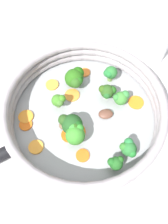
{
  "coord_description": "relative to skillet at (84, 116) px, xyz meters",
  "views": [
    {
      "loc": [
        0.2,
        0.13,
        0.49
      ],
      "look_at": [
        0.0,
        0.0,
        0.03
      ],
      "focal_mm": 35.0,
      "sensor_mm": 36.0,
      "label": 1
    }
  ],
  "objects": [
    {
      "name": "broccoli_floret_7",
      "position": [
        -0.12,
        -0.0,
        0.04
      ],
      "size": [
        0.04,
        0.03,
        0.05
      ],
      "color": "olive",
      "rests_on": "skillet"
    },
    {
      "name": "carrot_slice_3",
      "position": [
        0.09,
        0.05,
        0.01
      ],
      "size": [
        0.04,
        0.04,
        0.0
      ],
      "primitive_type": "cylinder",
      "rotation": [
        0.0,
        0.0,
        4.22
      ],
      "color": "orange",
      "rests_on": "skillet"
    },
    {
      "name": "broccoli_floret_6",
      "position": [
        0.07,
        0.12,
        0.03
      ],
      "size": [
        0.03,
        0.03,
        0.04
      ],
      "color": "#87AA5B",
      "rests_on": "skillet"
    },
    {
      "name": "carrot_slice_1",
      "position": [
        -0.03,
        -0.12,
        0.01
      ],
      "size": [
        0.04,
        0.04,
        0.0
      ],
      "primitive_type": "cylinder",
      "rotation": [
        0.0,
        0.0,
        2.77
      ],
      "color": "#F89933",
      "rests_on": "skillet"
    },
    {
      "name": "broccoli_floret_5",
      "position": [
        0.03,
        0.13,
        0.03
      ],
      "size": [
        0.04,
        0.04,
        0.04
      ],
      "color": "#8DB05E",
      "rests_on": "skillet"
    },
    {
      "name": "broccoli_floret_8",
      "position": [
        0.01,
        -0.06,
        0.03
      ],
      "size": [
        0.03,
        0.03,
        0.04
      ],
      "color": "#6A8949",
      "rests_on": "skillet"
    },
    {
      "name": "skillet_rivet_left",
      "position": [
        0.13,
        -0.11,
        0.01
      ],
      "size": [
        0.01,
        0.01,
        0.01
      ],
      "primitive_type": "sphere",
      "color": "#97919C",
      "rests_on": "skillet"
    },
    {
      "name": "skillet_rivet_right",
      "position": [
        0.17,
        -0.04,
        0.01
      ],
      "size": [
        0.01,
        0.01,
        0.01
      ],
      "primitive_type": "sphere",
      "color": "gray",
      "rests_on": "skillet"
    },
    {
      "name": "broccoli_floret_3",
      "position": [
        0.06,
        0.02,
        0.04
      ],
      "size": [
        0.05,
        0.05,
        0.06
      ],
      "color": "#5D944F",
      "rests_on": "skillet"
    },
    {
      "name": "carrot_slice_9",
      "position": [
        -0.1,
        0.09,
        0.01
      ],
      "size": [
        0.05,
        0.05,
        0.0
      ],
      "primitive_type": "cylinder",
      "rotation": [
        0.0,
        0.0,
        0.98
      ],
      "color": "orange",
      "rests_on": "skillet"
    },
    {
      "name": "skillet_rim_wall",
      "position": [
        0.0,
        0.0,
        0.04
      ],
      "size": [
        0.38,
        0.38,
        0.06
      ],
      "color": "#999095",
      "rests_on": "skillet"
    },
    {
      "name": "broccoli_floret_4",
      "position": [
        -0.07,
        0.02,
        0.03
      ],
      "size": [
        0.04,
        0.04,
        0.04
      ],
      "color": "#88A66A",
      "rests_on": "skillet"
    },
    {
      "name": "ground_plane",
      "position": [
        0.0,
        0.0,
        -0.01
      ],
      "size": [
        4.0,
        4.0,
        0.0
      ],
      "primitive_type": "plane",
      "color": "#BBB8B9"
    },
    {
      "name": "carrot_slice_6",
      "position": [
        0.08,
        -0.11,
        0.01
      ],
      "size": [
        0.04,
        0.04,
        0.0
      ],
      "primitive_type": "cylinder",
      "rotation": [
        0.0,
        0.0,
        2.99
      ],
      "color": "orange",
      "rests_on": "skillet"
    },
    {
      "name": "skillet",
      "position": [
        0.0,
        0.0,
        0.0
      ],
      "size": [
        0.36,
        0.36,
        0.01
      ],
      "primitive_type": "cylinder",
      "color": "#939699",
      "rests_on": "ground_plane"
    },
    {
      "name": "broccoli_floret_2",
      "position": [
        -0.06,
        -0.07,
        0.04
      ],
      "size": [
        0.06,
        0.05,
        0.05
      ],
      "color": "#7DA46A",
      "rests_on": "skillet"
    },
    {
      "name": "broccoli_floret_1",
      "position": [
        0.05,
        -0.0,
        0.04
      ],
      "size": [
        0.05,
        0.06,
        0.06
      ],
      "color": "#6D9750",
      "rests_on": "skillet"
    },
    {
      "name": "salt_shaker",
      "position": [
        -0.27,
        0.07,
        0.05
      ],
      "size": [
        0.03,
        0.03,
        0.11
      ],
      "color": "silver",
      "rests_on": "ground_plane"
    },
    {
      "name": "mushroom_piece_0",
      "position": [
        -0.03,
        0.04,
        0.01
      ],
      "size": [
        0.04,
        0.04,
        0.01
      ],
      "primitive_type": "ellipsoid",
      "rotation": [
        0.0,
        0.0,
        5.39
      ],
      "color": "brown",
      "rests_on": "skillet"
    },
    {
      "name": "broccoli_floret_0",
      "position": [
        -0.08,
        0.06,
        0.03
      ],
      "size": [
        0.04,
        0.03,
        0.04
      ],
      "color": "#7CB06C",
      "rests_on": "skillet"
    },
    {
      "name": "carrot_slice_4",
      "position": [
        -0.11,
        -0.07,
        0.01
      ],
      "size": [
        0.04,
        0.04,
        0.0
      ],
      "primitive_type": "cylinder",
      "rotation": [
        0.0,
        0.0,
        5.86
      ],
      "color": "orange",
      "rests_on": "skillet"
    },
    {
      "name": "carrot_slice_8",
      "position": [
        0.05,
        0.01,
        0.01
      ],
      "size": [
        0.05,
        0.05,
        0.01
      ],
      "primitive_type": "cylinder",
      "rotation": [
        0.0,
        0.0,
        6.05
      ],
      "color": "orange",
      "rests_on": "skillet"
    },
    {
      "name": "carrot_slice_2",
      "position": [
        0.13,
        -0.05,
        0.01
      ],
      "size": [
        0.04,
        0.04,
        0.01
      ],
      "primitive_type": "cylinder",
      "rotation": [
        0.0,
        0.0,
        1.92
      ],
      "color": "#F89B31",
      "rests_on": "skillet"
    },
    {
      "name": "carrot_slice_7",
      "position": [
        0.1,
        -0.1,
        0.01
      ],
      "size": [
        0.04,
        0.04,
        0.0
      ],
      "primitive_type": "cylinder",
      "rotation": [
        0.0,
        0.0,
        2.24
      ],
      "color": "orange",
      "rests_on": "skillet"
    },
    {
      "name": "carrot_slice_5",
      "position": [
        -0.03,
        -0.06,
        0.01
      ],
      "size": [
        0.05,
        0.05,
        0.0
      ],
      "primitive_type": "cylinder",
      "rotation": [
        0.0,
        0.0,
        1.86
      ],
      "color": "orange",
      "rests_on": "skillet"
    },
    {
      "name": "mushroom_piece_1",
      "position": [
        0.05,
        -0.03,
        0.01
      ],
      "size": [
        0.03,
        0.03,
        0.01
      ],
      "primitive_type": "ellipsoid",
      "rotation": [
        0.0,
        0.0,
        0.4
      ],
      "color": "brown",
      "rests_on": "skillet"
    },
    {
      "name": "carrot_slice_0",
      "position": [
        0.06,
        0.0,
        0.01
      ],
      "size": [
        0.05,
        0.05,
        0.0
      ],
      "primitive_type": "cylinder",
      "rotation": [
        0.0,
        0.0,
        3.48
      ],
      "color": "orange",
      "rests_on": "skillet"
    }
  ]
}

